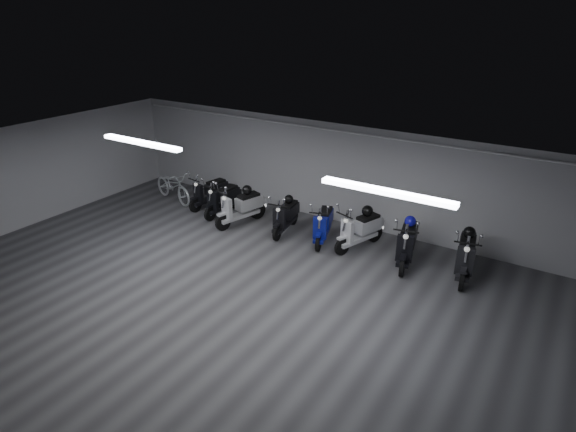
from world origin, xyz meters
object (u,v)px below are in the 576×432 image
Objects in this scene: scooter_9 at (467,249)px; helmet_3 at (289,199)px; scooter_3 at (286,211)px; bicycle at (173,183)px; scooter_7 at (408,237)px; scooter_6 at (360,224)px; scooter_4 at (323,219)px; helmet_2 at (247,190)px; scooter_0 at (209,188)px; helmet_1 at (367,211)px; scooter_1 at (222,194)px; helmet_0 at (410,221)px; helmet_4 at (469,232)px; scooter_2 at (240,202)px.

scooter_9 is 4.70m from helmet_3.
bicycle is at bearing 170.69° from scooter_3.
scooter_6 is at bearing 161.63° from scooter_7.
scooter_9 is 0.99× the size of bicycle.
scooter_4 is (1.12, 0.05, 0.02)m from scooter_3.
scooter_6 reaches higher than helmet_2.
helmet_1 is at bearing 10.97° from scooter_0.
scooter_1 is 5.83× the size of helmet_1.
scooter_0 is 6.28× the size of helmet_0.
scooter_0 is at bearing -178.75° from helmet_4.
scooter_6 reaches higher than helmet_4.
helmet_1 is (4.37, 0.39, 0.33)m from scooter_1.
scooter_2 is 0.97× the size of scooter_9.
helmet_1 is (-1.19, 0.36, 0.26)m from scooter_7.
scooter_4 is 1.15m from helmet_1.
helmet_0 is at bearing -73.01° from bicycle.
helmet_0 reaches higher than helmet_1.
helmet_4 is (8.83, 0.39, 0.38)m from bicycle.
scooter_0 is 6.27m from scooter_7.
scooter_7 is 7.56m from bicycle.
scooter_0 is at bearing -161.62° from scooter_6.
scooter_3 reaches higher than helmet_2.
scooter_0 is 6.22m from helmet_0.
bicycle is 4.19m from helmet_3.
helmet_3 is at bearing 10.73° from helmet_2.
helmet_0 is (1.22, 0.12, 0.34)m from scooter_6.
helmet_2 is at bearing -172.67° from helmet_1.
scooter_6 is 7.20× the size of helmet_3.
helmet_3 is (-0.03, 0.22, 0.27)m from scooter_3.
scooter_4 reaches higher than scooter_0.
helmet_1 is (3.49, 0.68, 0.28)m from scooter_2.
scooter_2 is at bearing 169.62° from scooter_4.
scooter_6 is 1.28m from scooter_7.
helmet_2 is at bearing -169.27° from helmet_3.
helmet_2 is (0.07, 0.24, 0.30)m from scooter_2.
helmet_4 is (-0.04, 0.25, 0.30)m from scooter_9.
scooter_2 reaches higher than scooter_3.
scooter_3 is 0.88× the size of scooter_7.
scooter_0 is 5.83× the size of helmet_1.
helmet_1 is 1.17× the size of helmet_3.
scooter_3 is 2.08m from scooter_6.
scooter_1 is at bearing -175.18° from helmet_3.
helmet_1 is at bearing 150.66° from scooter_7.
scooter_7 is at bearing -163.84° from helmet_4.
scooter_9 is at bearing -5.67° from helmet_0.
scooter_3 is 4.21m from bicycle.
helmet_0 reaches higher than helmet_2.
helmet_3 is (-4.70, 0.04, 0.19)m from scooter_9.
scooter_3 is 0.97× the size of scooter_4.
scooter_3 is at bearing -168.68° from helmet_1.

